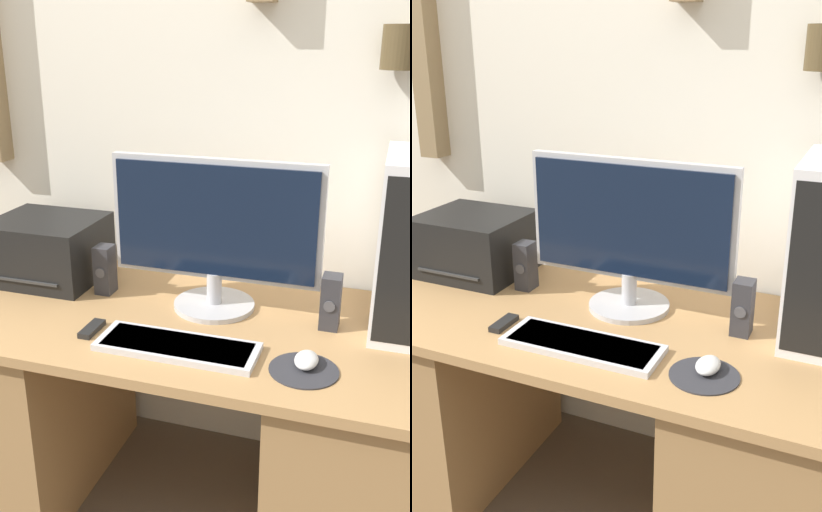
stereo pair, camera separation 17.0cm
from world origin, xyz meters
TOP-DOWN VIEW (x-y plane):
  - wall_back at (-0.00, 0.79)m, footprint 6.40×0.16m
  - desk at (0.00, 0.37)m, footprint 1.53×0.74m
  - monitor at (0.08, 0.47)m, footprint 0.64×0.25m
  - keyboard at (0.06, 0.18)m, footprint 0.44×0.15m
  - mousepad at (0.40, 0.17)m, footprint 0.18×0.18m
  - mouse at (0.40, 0.19)m, footprint 0.06×0.09m
  - printer at (-0.54, 0.52)m, footprint 0.35×0.32m
  - speaker_left at (-0.29, 0.46)m, footprint 0.05×0.07m
  - speaker_right at (0.43, 0.43)m, footprint 0.05×0.07m
  - remote_control at (-0.21, 0.20)m, footprint 0.04×0.10m

SIDE VIEW (x-z plane):
  - desk at x=0.00m, z-range 0.01..0.72m
  - mousepad at x=0.40m, z-range 0.70..0.71m
  - remote_control at x=-0.21m, z-range 0.70..0.72m
  - keyboard at x=0.06m, z-range 0.70..0.72m
  - mouse at x=0.40m, z-range 0.71..0.74m
  - speaker_left at x=-0.29m, z-range 0.70..0.86m
  - speaker_right at x=0.43m, z-range 0.70..0.86m
  - printer at x=-0.54m, z-range 0.70..0.91m
  - monitor at x=0.08m, z-range 0.72..1.18m
  - wall_back at x=0.00m, z-range 0.01..2.71m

